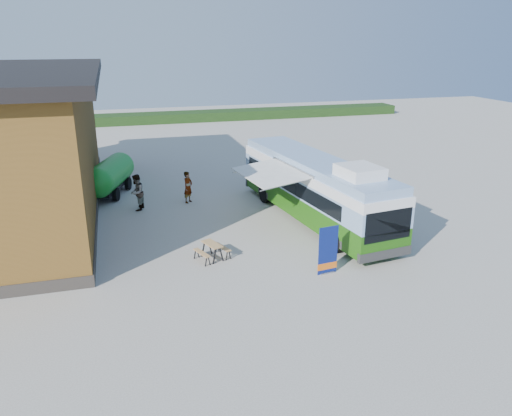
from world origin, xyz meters
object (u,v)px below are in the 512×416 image
object	(u,v)px
person_b	(137,193)
picnic_table	(212,247)
bus	(315,187)
banner	(328,255)
person_a	(188,187)
slurry_tanker	(110,175)

from	to	relation	value
person_b	picnic_table	bearing A→B (deg)	39.58
bus	person_b	distance (m)	9.61
bus	banner	size ratio (longest dim) A/B	6.17
picnic_table	person_b	world-z (taller)	person_b
bus	person_b	world-z (taller)	bus
person_a	slurry_tanker	world-z (taller)	slurry_tanker
person_a	person_b	distance (m)	2.93
picnic_table	banner	bearing A→B (deg)	-52.33
person_b	bus	bearing A→B (deg)	84.57
bus	picnic_table	xyz separation A→B (m)	(-6.00, -3.32, -1.25)
picnic_table	person_b	size ratio (longest dim) A/B	0.78
slurry_tanker	picnic_table	bearing A→B (deg)	-49.97
picnic_table	person_b	distance (m)	7.86
bus	banner	distance (m)	6.29
banner	slurry_tanker	bearing A→B (deg)	114.34
bus	slurry_tanker	size ratio (longest dim) A/B	2.23
picnic_table	person_b	xyz separation A→B (m)	(-2.68, 7.37, 0.47)
picnic_table	slurry_tanker	bearing A→B (deg)	90.56
person_a	person_b	world-z (taller)	person_b
slurry_tanker	bus	bearing A→B (deg)	-16.85
bus	person_a	size ratio (longest dim) A/B	6.86
person_a	bus	bearing A→B (deg)	-85.01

